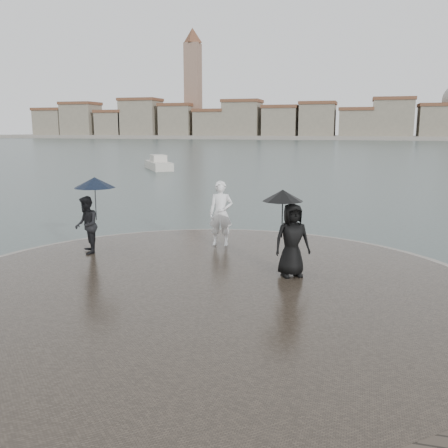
% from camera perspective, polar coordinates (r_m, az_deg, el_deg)
% --- Properties ---
extents(ground, '(400.00, 400.00, 0.00)m').
position_cam_1_polar(ground, '(7.88, -9.87, -16.97)').
color(ground, '#2B3835').
rests_on(ground, ground).
extents(kerb_ring, '(12.50, 12.50, 0.32)m').
position_cam_1_polar(kerb_ring, '(10.81, -1.87, -7.99)').
color(kerb_ring, gray).
rests_on(kerb_ring, ground).
extents(quay_tip, '(11.90, 11.90, 0.36)m').
position_cam_1_polar(quay_tip, '(10.81, -1.87, -7.89)').
color(quay_tip, '#2D261E').
rests_on(quay_tip, ground).
extents(statue, '(0.73, 0.53, 1.84)m').
position_cam_1_polar(statue, '(14.14, -0.35, 1.22)').
color(statue, white).
rests_on(statue, quay_tip).
extents(visitor_left, '(1.24, 1.12, 2.04)m').
position_cam_1_polar(visitor_left, '(13.65, -15.17, 1.44)').
color(visitor_left, black).
rests_on(visitor_left, quay_tip).
extents(visitor_right, '(1.20, 0.99, 1.95)m').
position_cam_1_polar(visitor_right, '(11.27, 7.53, -0.61)').
color(visitor_right, black).
rests_on(visitor_right, quay_tip).
extents(far_skyline, '(260.00, 20.00, 37.00)m').
position_cam_1_polar(far_skyline, '(167.24, 12.64, 11.32)').
color(far_skyline, gray).
rests_on(far_skyline, ground).
extents(boats, '(36.44, 14.19, 1.50)m').
position_cam_1_polar(boats, '(47.74, 18.75, 6.39)').
color(boats, beige).
rests_on(boats, ground).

